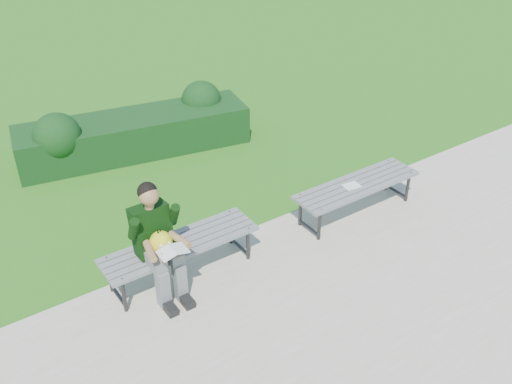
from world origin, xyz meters
name	(u,v)px	position (x,y,z in m)	size (l,w,h in m)	color
ground	(214,244)	(0.00, 0.00, 0.00)	(80.00, 80.00, 0.00)	#316B18
walkway	(301,329)	(0.00, -1.75, 0.01)	(30.00, 3.50, 0.02)	#C0B3A0
hedge	(133,130)	(0.23, 2.83, 0.37)	(3.69, 1.54, 0.92)	#0F3910
bench_left	(180,247)	(-0.59, -0.30, 0.42)	(1.80, 0.50, 0.46)	gray
bench_right	(357,187)	(1.91, -0.48, 0.42)	(1.80, 0.50, 0.46)	gray
seated_boy	(157,238)	(-0.89, -0.40, 0.71)	(0.56, 0.76, 1.31)	gray
paper_sheet	(352,186)	(1.81, -0.48, 0.47)	(0.24, 0.19, 0.01)	white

